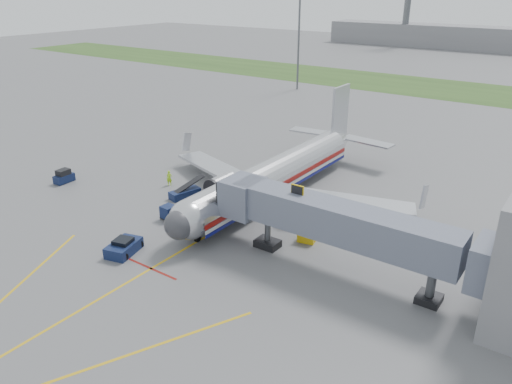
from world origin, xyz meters
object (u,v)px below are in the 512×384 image
Objects in this scene: belt_loader at (185,193)px; airliner at (275,175)px; pushback_tug at (124,247)px; baggage_tug at (64,177)px; ramp_worker at (169,178)px.

airliner is at bearing 36.57° from belt_loader.
pushback_tug is 1.55× the size of baggage_tug.
pushback_tug is 13.34m from belt_loader.
pushback_tug is at bearing -71.57° from belt_loader.
airliner is 19.47× the size of ramp_worker.
belt_loader is 2.43× the size of ramp_worker.
baggage_tug is at bearing -178.99° from ramp_worker.
ramp_worker is at bearing 158.77° from belt_loader.
belt_loader reaches higher than ramp_worker.
baggage_tug is 16.12m from belt_loader.
airliner is 13.18m from ramp_worker.
ramp_worker is (-4.04, 1.57, 0.40)m from belt_loader.
ramp_worker reaches higher than baggage_tug.
ramp_worker is (-12.26, -4.53, -1.73)m from airliner.
ramp_worker reaches higher than pushback_tug.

